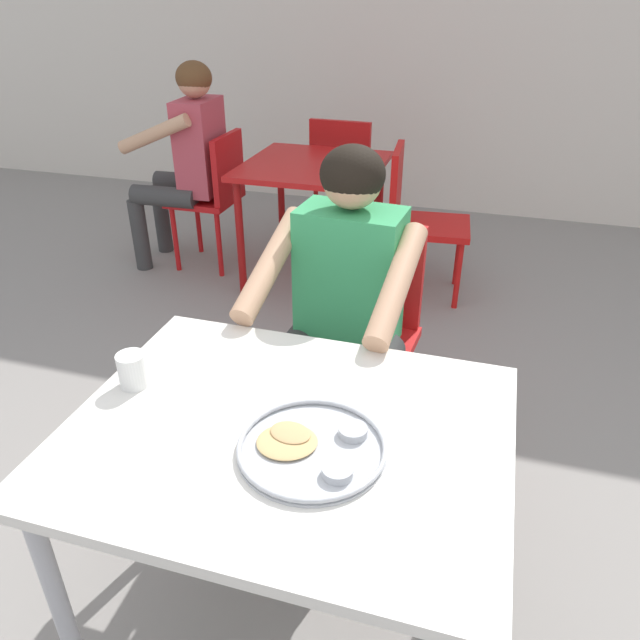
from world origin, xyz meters
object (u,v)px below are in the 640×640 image
chair_red_left (215,191)px  chair_red_far (344,171)px  thali_tray (313,445)px  diner_foreground (340,298)px  drinking_cup (132,369)px  table_background_red (313,180)px  chair_red_right (416,214)px  table_foreground (288,454)px  chair_foreground (358,320)px  patron_background (187,150)px

chair_red_left → chair_red_far: 0.91m
thali_tray → diner_foreground: (-0.13, 0.73, -0.02)m
thali_tray → drinking_cup: bearing=168.6°
table_background_red → chair_red_far: bearing=88.5°
diner_foreground → chair_red_right: bearing=88.8°
table_foreground → drinking_cup: bearing=173.5°
table_foreground → chair_red_far: (-0.61, 2.89, -0.14)m
diner_foreground → chair_red_right: (0.03, 1.55, -0.24)m
diner_foreground → table_background_red: diner_foreground is taller
table_foreground → table_background_red: size_ratio=1.26×
table_foreground → thali_tray: bearing=-34.0°
table_background_red → chair_red_right: 0.62m
table_background_red → chair_red_left: size_ratio=0.96×
chair_foreground → patron_background: patron_background is taller
chair_red_far → chair_red_left: bearing=-136.3°
drinking_cup → thali_tray: bearing=-11.4°
chair_red_far → patron_background: bearing=-140.9°
drinking_cup → patron_background: (-0.99, 2.18, -0.04)m
drinking_cup → chair_red_right: bearing=79.4°
drinking_cup → table_background_red: 2.20m
table_background_red → chair_foreground: bearing=-66.3°
table_background_red → patron_background: (-0.79, -0.00, 0.11)m
drinking_cup → table_background_red: drinking_cup is taller
thali_tray → diner_foreground: size_ratio=0.28×
chair_red_far → chair_foreground: bearing=-74.0°
table_foreground → thali_tray: thali_tray is taller
table_foreground → thali_tray: size_ratio=3.07×
diner_foreground → patron_background: 2.07m
thali_tray → chair_red_far: chair_red_far is taller
table_foreground → chair_red_right: size_ratio=1.20×
thali_tray → patron_background: (-1.49, 2.28, -0.00)m
table_foreground → chair_red_left: 2.59m
table_background_red → chair_red_left: bearing=178.1°
chair_red_right → patron_background: size_ratio=0.68×
drinking_cup → patron_background: bearing=114.3°
table_foreground → chair_red_left: size_ratio=1.21×
table_foreground → diner_foreground: 0.68m
diner_foreground → chair_red_far: diner_foreground is taller
table_foreground → chair_red_right: chair_red_right is taller
table_foreground → chair_red_left: bearing=119.3°
thali_tray → chair_red_far: bearing=103.1°
table_foreground → table_background_red: (-0.62, 2.23, -0.02)m
patron_background → table_background_red: bearing=0.3°
chair_red_left → table_background_red: bearing=-1.9°
chair_red_left → chair_red_far: bearing=43.7°
table_background_red → patron_background: 0.80m
chair_foreground → chair_red_left: bearing=132.1°
drinking_cup → chair_red_left: bearing=110.8°
chair_red_right → thali_tray: bearing=-87.5°
diner_foreground → chair_red_far: size_ratio=1.40×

